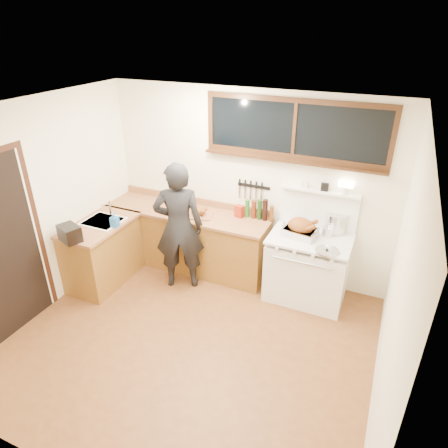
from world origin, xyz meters
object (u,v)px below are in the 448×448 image
at_px(man, 179,227).
at_px(roast_turkey, 301,228).
at_px(cutting_board, 199,213).
at_px(vintage_stove, 308,266).

xyz_separation_m(man, roast_turkey, (1.52, 0.42, 0.10)).
bearing_deg(cutting_board, vintage_stove, 1.25).
height_order(man, cutting_board, man).
relative_size(cutting_board, roast_turkey, 0.94).
bearing_deg(cutting_board, man, -102.66).
xyz_separation_m(cutting_board, roast_turkey, (1.43, 0.02, 0.05)).
xyz_separation_m(vintage_stove, roast_turkey, (-0.14, -0.02, 0.53)).
xyz_separation_m(man, cutting_board, (0.09, 0.40, 0.06)).
height_order(vintage_stove, cutting_board, vintage_stove).
bearing_deg(man, roast_turkey, 15.36).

